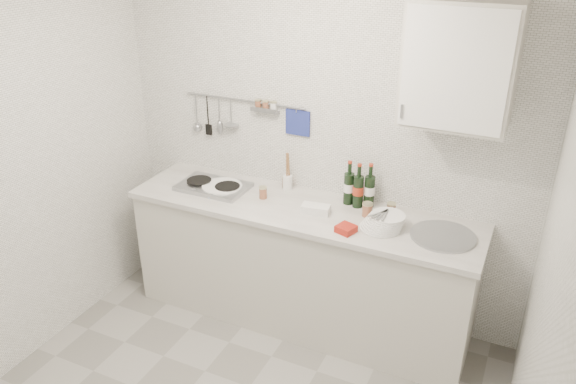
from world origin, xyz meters
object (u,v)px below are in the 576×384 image
at_px(wall_cabinet, 460,65).
at_px(wine_bottles, 359,185).
at_px(plate_stack_hob, 221,188).
at_px(utensil_crock, 288,181).
at_px(plate_stack_sink, 384,222).

bearing_deg(wall_cabinet, wine_bottles, 173.10).
distance_m(plate_stack_hob, utensil_crock, 0.48).
bearing_deg(wine_bottles, wall_cabinet, -6.90).
bearing_deg(utensil_crock, wall_cabinet, -5.01).
height_order(wall_cabinet, plate_stack_sink, wall_cabinet).
relative_size(wall_cabinet, plate_stack_sink, 2.52).
height_order(wine_bottles, utensil_crock, wine_bottles).
height_order(plate_stack_sink, utensil_crock, utensil_crock).
distance_m(plate_stack_sink, utensil_crock, 0.84).
xyz_separation_m(wall_cabinet, plate_stack_hob, (-1.53, -0.13, -1.01)).
bearing_deg(utensil_crock, plate_stack_sink, -18.55).
relative_size(plate_stack_sink, utensil_crock, 0.96).
xyz_separation_m(plate_stack_hob, wine_bottles, (0.97, 0.19, 0.14)).
relative_size(plate_stack_hob, wine_bottles, 0.99).
bearing_deg(wine_bottles, plate_stack_hob, -168.67).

